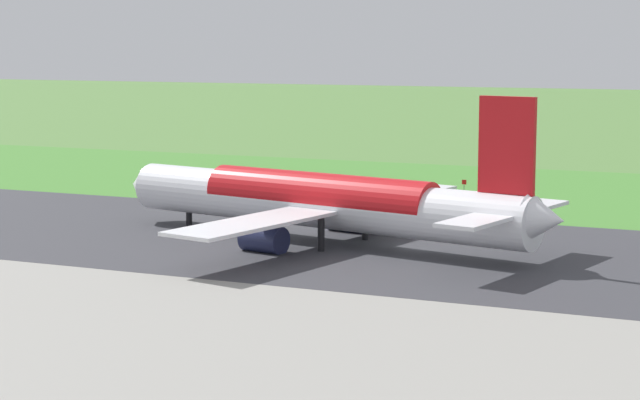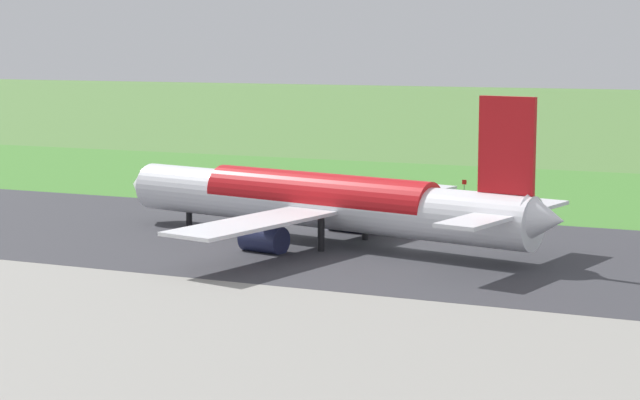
% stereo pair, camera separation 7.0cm
% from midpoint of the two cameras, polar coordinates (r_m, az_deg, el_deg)
% --- Properties ---
extents(ground_plane, '(800.00, 800.00, 0.00)m').
position_cam_midpoint_polar(ground_plane, '(113.57, 4.74, -2.54)').
color(ground_plane, '#547F3D').
extents(runway_asphalt, '(600.00, 41.80, 0.06)m').
position_cam_midpoint_polar(runway_asphalt, '(113.56, 4.74, -2.52)').
color(runway_asphalt, '#38383D').
rests_on(runway_asphalt, ground).
extents(grass_verge_foreground, '(600.00, 80.00, 0.04)m').
position_cam_midpoint_polar(grass_verge_foreground, '(148.30, 9.37, -0.13)').
color(grass_verge_foreground, '#478534').
rests_on(grass_verge_foreground, ground).
extents(airliner_main, '(53.76, 44.29, 15.88)m').
position_cam_midpoint_polar(airliner_main, '(116.31, 0.17, -0.09)').
color(airliner_main, white).
rests_on(airliner_main, ground).
extents(no_stopping_sign, '(0.60, 0.10, 2.89)m').
position_cam_midpoint_polar(no_stopping_sign, '(148.14, 7.32, 0.56)').
color(no_stopping_sign, slate).
rests_on(no_stopping_sign, ground).
extents(traffic_cone_orange, '(0.40, 0.40, 0.55)m').
position_cam_midpoint_polar(traffic_cone_orange, '(151.26, 5.87, 0.19)').
color(traffic_cone_orange, orange).
rests_on(traffic_cone_orange, ground).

